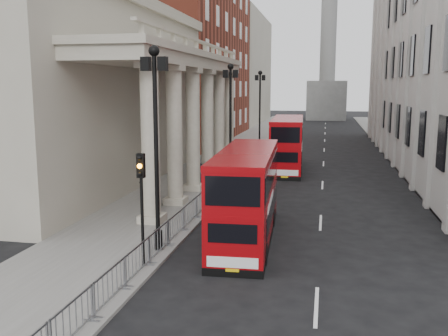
{
  "coord_description": "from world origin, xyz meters",
  "views": [
    {
      "loc": [
        6.12,
        -15.08,
        6.83
      ],
      "look_at": [
        0.87,
        10.51,
        2.56
      ],
      "focal_mm": 40.0,
      "sensor_mm": 36.0,
      "label": 1
    }
  ],
  "objects_px": {
    "pedestrian_a": "(152,193)",
    "lamp_post_south": "(156,135)",
    "monument_column": "(328,41)",
    "lamp_post_mid": "(230,114)",
    "lamp_post_north": "(260,106)",
    "bus_far": "(287,143)",
    "pedestrian_c": "(198,169)",
    "pedestrian_b": "(145,184)",
    "bus_near": "(247,193)",
    "traffic_light": "(141,189)"
  },
  "relations": [
    {
      "from": "lamp_post_south",
      "to": "pedestrian_a",
      "type": "distance_m",
      "value": 8.13
    },
    {
      "from": "lamp_post_south",
      "to": "traffic_light",
      "type": "height_order",
      "value": "lamp_post_south"
    },
    {
      "from": "bus_near",
      "to": "pedestrian_b",
      "type": "relative_size",
      "value": 5.84
    },
    {
      "from": "lamp_post_north",
      "to": "pedestrian_b",
      "type": "relative_size",
      "value": 5.11
    },
    {
      "from": "bus_near",
      "to": "pedestrian_b",
      "type": "bearing_deg",
      "value": 134.61
    },
    {
      "from": "lamp_post_south",
      "to": "monument_column",
      "type": "bearing_deg",
      "value": 85.71
    },
    {
      "from": "pedestrian_b",
      "to": "pedestrian_c",
      "type": "distance_m",
      "value": 5.55
    },
    {
      "from": "lamp_post_south",
      "to": "bus_far",
      "type": "distance_m",
      "value": 22.37
    },
    {
      "from": "lamp_post_north",
      "to": "lamp_post_mid",
      "type": "bearing_deg",
      "value": -90.0
    },
    {
      "from": "monument_column",
      "to": "pedestrian_c",
      "type": "relative_size",
      "value": 28.11
    },
    {
      "from": "bus_near",
      "to": "pedestrian_c",
      "type": "relative_size",
      "value": 4.94
    },
    {
      "from": "monument_column",
      "to": "bus_near",
      "type": "relative_size",
      "value": 5.69
    },
    {
      "from": "lamp_post_mid",
      "to": "bus_far",
      "type": "bearing_deg",
      "value": 58.42
    },
    {
      "from": "monument_column",
      "to": "pedestrian_b",
      "type": "bearing_deg",
      "value": -97.67
    },
    {
      "from": "lamp_post_mid",
      "to": "bus_far",
      "type": "height_order",
      "value": "lamp_post_mid"
    },
    {
      "from": "pedestrian_c",
      "to": "bus_near",
      "type": "bearing_deg",
      "value": -73.1
    },
    {
      "from": "pedestrian_a",
      "to": "pedestrian_b",
      "type": "height_order",
      "value": "pedestrian_a"
    },
    {
      "from": "lamp_post_mid",
      "to": "bus_near",
      "type": "height_order",
      "value": "lamp_post_mid"
    },
    {
      "from": "bus_near",
      "to": "bus_far",
      "type": "relative_size",
      "value": 0.94
    },
    {
      "from": "monument_column",
      "to": "lamp_post_south",
      "type": "xyz_separation_m",
      "value": [
        -6.6,
        -88.0,
        -11.07
      ]
    },
    {
      "from": "monument_column",
      "to": "bus_near",
      "type": "distance_m",
      "value": 86.72
    },
    {
      "from": "monument_column",
      "to": "lamp_post_mid",
      "type": "xyz_separation_m",
      "value": [
        -6.6,
        -72.0,
        -11.07
      ]
    },
    {
      "from": "bus_near",
      "to": "bus_far",
      "type": "distance_m",
      "value": 19.46
    },
    {
      "from": "bus_far",
      "to": "pedestrian_c",
      "type": "xyz_separation_m",
      "value": [
        -5.68,
        -7.53,
        -1.17
      ]
    },
    {
      "from": "bus_far",
      "to": "pedestrian_b",
      "type": "distance_m",
      "value": 14.9
    },
    {
      "from": "lamp_post_north",
      "to": "pedestrian_c",
      "type": "distance_m",
      "value": 18.14
    },
    {
      "from": "monument_column",
      "to": "bus_far",
      "type": "bearing_deg",
      "value": -92.57
    },
    {
      "from": "bus_far",
      "to": "lamp_post_north",
      "type": "bearing_deg",
      "value": 107.34
    },
    {
      "from": "bus_far",
      "to": "pedestrian_a",
      "type": "height_order",
      "value": "bus_far"
    },
    {
      "from": "lamp_post_mid",
      "to": "pedestrian_b",
      "type": "height_order",
      "value": "lamp_post_mid"
    },
    {
      "from": "lamp_post_south",
      "to": "lamp_post_north",
      "type": "height_order",
      "value": "same"
    },
    {
      "from": "lamp_post_mid",
      "to": "pedestrian_c",
      "type": "xyz_separation_m",
      "value": [
        -2.04,
        -1.62,
        -3.83
      ]
    },
    {
      "from": "bus_near",
      "to": "pedestrian_c",
      "type": "distance_m",
      "value": 13.12
    },
    {
      "from": "bus_far",
      "to": "traffic_light",
      "type": "bearing_deg",
      "value": -100.9
    },
    {
      "from": "lamp_post_south",
      "to": "lamp_post_mid",
      "type": "xyz_separation_m",
      "value": [
        0.0,
        16.0,
        0.0
      ]
    },
    {
      "from": "lamp_post_mid",
      "to": "pedestrian_a",
      "type": "relative_size",
      "value": 4.77
    },
    {
      "from": "pedestrian_a",
      "to": "pedestrian_c",
      "type": "distance_m",
      "value": 7.79
    },
    {
      "from": "lamp_post_north",
      "to": "monument_column",
      "type": "bearing_deg",
      "value": 83.28
    },
    {
      "from": "lamp_post_north",
      "to": "pedestrian_b",
      "type": "bearing_deg",
      "value": -99.99
    },
    {
      "from": "traffic_light",
      "to": "lamp_post_north",
      "type": "bearing_deg",
      "value": 90.17
    },
    {
      "from": "monument_column",
      "to": "lamp_post_north",
      "type": "bearing_deg",
      "value": -96.72
    },
    {
      "from": "pedestrian_a",
      "to": "pedestrian_b",
      "type": "distance_m",
      "value": 2.93
    },
    {
      "from": "traffic_light",
      "to": "bus_far",
      "type": "height_order",
      "value": "traffic_light"
    },
    {
      "from": "lamp_post_south",
      "to": "bus_near",
      "type": "relative_size",
      "value": 0.87
    },
    {
      "from": "bus_far",
      "to": "pedestrian_c",
      "type": "bearing_deg",
      "value": -129.51
    },
    {
      "from": "pedestrian_c",
      "to": "lamp_post_south",
      "type": "bearing_deg",
      "value": -89.29
    },
    {
      "from": "lamp_post_north",
      "to": "bus_far",
      "type": "relative_size",
      "value": 0.83
    },
    {
      "from": "monument_column",
      "to": "lamp_post_south",
      "type": "height_order",
      "value": "monument_column"
    },
    {
      "from": "pedestrian_a",
      "to": "traffic_light",
      "type": "bearing_deg",
      "value": -83.28
    },
    {
      "from": "pedestrian_a",
      "to": "lamp_post_south",
      "type": "bearing_deg",
      "value": -79.15
    }
  ]
}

